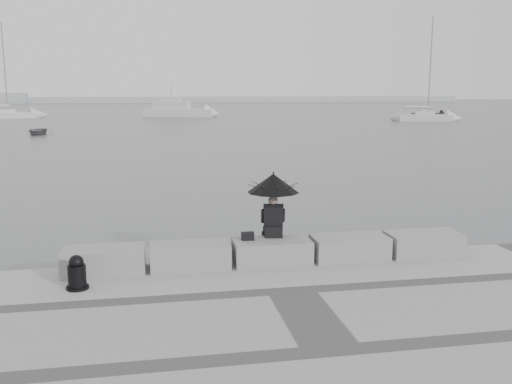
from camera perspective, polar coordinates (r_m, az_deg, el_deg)
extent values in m
plane|color=#4C4F51|center=(12.60, 1.15, -8.70)|extent=(360.00, 360.00, 0.00)
cube|color=gray|center=(11.75, -14.96, -6.63)|extent=(1.60, 0.80, 0.50)
cube|color=gray|center=(11.73, -6.61, -6.37)|extent=(1.60, 0.80, 0.50)
cube|color=gray|center=(11.95, 1.60, -5.99)|extent=(1.60, 0.80, 0.50)
cube|color=gray|center=(12.40, 9.34, -5.51)|extent=(1.60, 0.80, 0.50)
cube|color=gray|center=(13.06, 16.40, -4.99)|extent=(1.60, 0.80, 0.50)
sphere|color=#726056|center=(12.02, 1.72, -0.83)|extent=(0.21, 0.21, 0.21)
cylinder|color=black|center=(12.00, 1.73, -0.52)|extent=(0.02, 0.02, 1.00)
cone|color=black|center=(11.94, 1.74, 0.90)|extent=(1.10, 1.10, 0.40)
sphere|color=black|center=(11.91, 1.74, 1.94)|extent=(0.04, 0.04, 0.04)
cube|color=black|center=(11.87, -0.84, -4.43)|extent=(0.26, 0.15, 0.17)
cylinder|color=black|center=(11.02, -17.40, -9.11)|extent=(0.41, 0.41, 0.06)
cylinder|color=black|center=(10.95, -17.46, -8.13)|extent=(0.33, 0.33, 0.46)
sphere|color=black|center=(10.87, -17.54, -6.71)|extent=(0.27, 0.27, 0.27)
cube|color=#A1A4A7|center=(166.71, -9.70, 9.09)|extent=(180.00, 6.00, 1.60)
cube|color=silver|center=(85.66, -23.87, 6.98)|extent=(8.43, 5.14, 0.90)
cube|color=silver|center=(85.63, -23.90, 7.38)|extent=(3.22, 2.51, 0.50)
cylinder|color=gray|center=(85.62, -24.19, 11.29)|extent=(0.16, 0.16, 12.00)
cylinder|color=gray|center=(85.61, -23.93, 7.81)|extent=(4.29, 1.73, 0.10)
cube|color=silver|center=(75.16, 16.49, 7.08)|extent=(6.80, 4.15, 0.90)
cube|color=silver|center=(75.14, 16.52, 7.54)|extent=(2.60, 2.18, 0.50)
cylinder|color=gray|center=(75.12, 16.75, 12.00)|extent=(0.16, 0.16, 12.00)
cylinder|color=gray|center=(75.11, 16.54, 8.04)|extent=(3.46, 1.14, 0.10)
cube|color=silver|center=(83.56, -7.73, 7.80)|extent=(10.47, 6.04, 1.20)
cube|color=silver|center=(83.52, -7.75, 8.56)|extent=(5.51, 3.78, 1.20)
cube|color=silver|center=(83.50, -7.77, 9.18)|extent=(2.92, 2.36, 0.60)
cylinder|color=gray|center=(83.48, -7.79, 9.93)|extent=(0.08, 0.08, 1.60)
cube|color=black|center=(84.94, 16.91, 7.33)|extent=(4.62, 1.86, 0.70)
cube|color=silver|center=(84.92, 16.93, 7.66)|extent=(1.43, 1.28, 0.50)
imported|color=slate|center=(54.95, -20.99, 5.71)|extent=(3.53, 1.60, 0.59)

